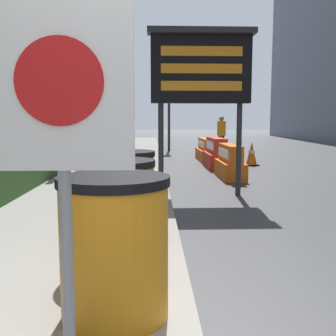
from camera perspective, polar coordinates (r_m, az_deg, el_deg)
name	(u,v)px	position (r m, az deg, el deg)	size (l,w,h in m)	color
bare_tree	(58,104)	(10.94, -15.68, 8.90)	(2.03, 2.17, 3.36)	#4C3D2D
barrel_drum_foreground	(115,247)	(2.62, -7.77, -11.24)	(0.72, 0.72, 0.93)	orange
barrel_drum_middle	(116,211)	(3.61, -7.61, -6.17)	(0.72, 0.72, 0.93)	orange
barrel_drum_back	(124,191)	(4.61, -6.39, -3.30)	(0.72, 0.72, 0.93)	orange
warning_sign	(62,115)	(1.82, -15.18, 7.46)	(0.65, 0.08, 1.84)	gray
message_board	(201,70)	(7.40, 4.79, 13.98)	(1.95, 0.36, 3.05)	#28282B
jersey_barrier_orange_far	(230,163)	(9.76, 8.97, 0.66)	(0.52, 1.63, 0.83)	orange
jersey_barrier_red_striped	(216,155)	(11.81, 7.01, 1.93)	(0.61, 1.73, 0.90)	red
jersey_barrier_orange_near	(206,151)	(14.10, 5.50, 2.53)	(0.54, 2.01, 0.78)	orange
traffic_cone_near	(252,154)	(12.65, 12.04, 2.02)	(0.42, 0.42, 0.75)	black
traffic_cone_mid	(214,154)	(13.51, 6.63, 2.04)	(0.32, 0.32, 0.57)	black
traffic_light_near_curb	(169,85)	(18.37, 0.16, 11.95)	(0.28, 0.45, 4.19)	#2D2D30
pedestrian_worker	(221,131)	(17.04, 7.75, 5.27)	(0.30, 0.45, 1.60)	#333338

